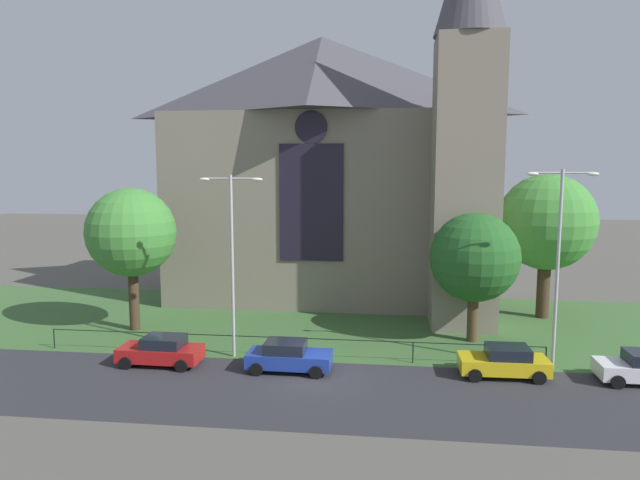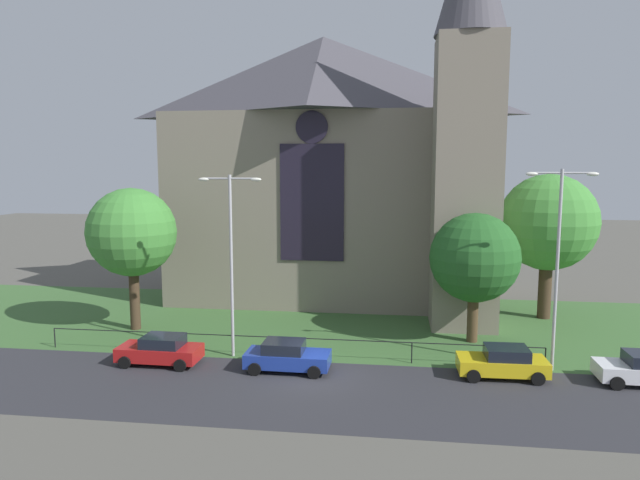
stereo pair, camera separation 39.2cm
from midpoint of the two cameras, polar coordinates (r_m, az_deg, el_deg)
ground at (r=37.99m, az=1.81°, el=-8.15°), size 160.00×160.00×0.00m
road_asphalt at (r=26.69m, az=-0.88°, el=-14.96°), size 120.00×8.00×0.01m
grass_verge at (r=36.07m, az=1.49°, el=-8.99°), size 120.00×20.00×0.01m
church_building at (r=44.22m, az=1.48°, el=7.49°), size 23.20×16.20×26.00m
iron_railing at (r=30.84m, az=-3.07°, el=-9.99°), size 26.64×0.07×1.13m
tree_right_near at (r=33.91m, az=15.54°, el=-1.75°), size 5.15×5.15×7.55m
tree_left_near at (r=36.91m, az=-18.02°, el=0.69°), size 5.46×5.46×8.87m
tree_right_far at (r=40.70m, az=22.13°, el=1.59°), size 6.40×6.40×9.70m
streetlamp_near at (r=30.30m, az=-8.53°, el=-0.49°), size 3.37×0.26×9.73m
streetlamp_far at (r=30.20m, az=23.08°, el=-0.70°), size 3.37×0.26×10.04m
parked_car_red at (r=30.97m, az=-15.32°, el=-10.58°), size 4.23×2.08×1.51m
parked_car_blue at (r=29.04m, az=-2.94°, el=-11.54°), size 4.22×2.07×1.51m
parked_car_yellow at (r=29.57m, az=18.22°, el=-11.55°), size 4.24×2.10×1.51m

